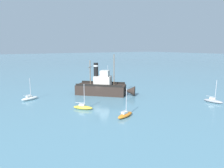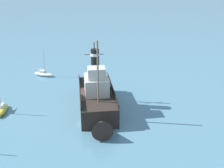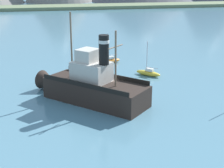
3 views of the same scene
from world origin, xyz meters
The scene contains 4 objects.
ground_plane centered at (0.00, 0.00, 0.00)m, with size 600.00×600.00×0.00m, color teal.
old_tugboat centered at (-1.49, -0.35, 1.83)m, with size 12.63×12.51×9.90m.
sailboat_yellow centered at (7.75, 7.83, 0.43)m, with size 3.42×3.51×4.90m.
sailboat_white centered at (14.92, -4.76, 0.43)m, with size 3.95×2.24×4.90m.
Camera 2 is at (-23.82, 24.91, 16.55)m, focal length 45.00 mm.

